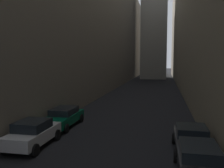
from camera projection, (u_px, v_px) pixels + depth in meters
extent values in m
plane|color=black|center=(146.00, 91.00, 40.93)|extent=(264.00, 264.00, 0.00)
cube|color=#60594F|center=(86.00, 21.00, 43.96)|extent=(10.47, 108.00, 23.88)
cube|color=gray|center=(219.00, 10.00, 39.39)|extent=(11.54, 108.00, 25.99)
cube|color=gray|center=(154.00, 9.00, 68.88)|extent=(7.03, 7.03, 38.24)
cube|color=#B7B7BC|center=(33.00, 135.00, 14.38)|extent=(1.73, 4.04, 0.67)
cube|color=black|center=(32.00, 125.00, 14.28)|extent=(1.59, 1.99, 0.52)
cylinder|color=black|center=(32.00, 133.00, 15.93)|extent=(0.22, 0.67, 0.67)
cylinder|color=black|center=(57.00, 135.00, 15.58)|extent=(0.22, 0.67, 0.67)
cylinder|color=black|center=(5.00, 148.00, 13.25)|extent=(0.22, 0.67, 0.67)
cylinder|color=black|center=(35.00, 150.00, 12.90)|extent=(0.22, 0.67, 0.67)
cube|color=#05472D|center=(64.00, 118.00, 18.74)|extent=(1.68, 4.59, 0.63)
cube|color=black|center=(64.00, 111.00, 18.81)|extent=(1.55, 2.32, 0.47)
cylinder|color=black|center=(61.00, 117.00, 20.46)|extent=(0.22, 0.65, 0.65)
cylinder|color=black|center=(81.00, 118.00, 20.12)|extent=(0.22, 0.65, 0.65)
cylinder|color=black|center=(44.00, 127.00, 17.42)|extent=(0.22, 0.65, 0.65)
cylinder|color=black|center=(66.00, 129.00, 17.07)|extent=(0.22, 0.65, 0.65)
cube|color=black|center=(198.00, 163.00, 10.46)|extent=(1.67, 4.49, 0.69)
cube|color=black|center=(199.00, 150.00, 10.34)|extent=(1.53, 2.20, 0.45)
cylinder|color=black|center=(176.00, 156.00, 12.15)|extent=(0.22, 0.66, 0.66)
cylinder|color=black|center=(212.00, 159.00, 11.81)|extent=(0.22, 0.66, 0.66)
cube|color=black|center=(191.00, 142.00, 13.34)|extent=(1.67, 4.12, 0.60)
cube|color=black|center=(192.00, 132.00, 13.19)|extent=(1.54, 1.84, 0.58)
cylinder|color=black|center=(174.00, 139.00, 14.91)|extent=(0.22, 0.63, 0.63)
cylinder|color=black|center=(203.00, 140.00, 14.57)|extent=(0.22, 0.63, 0.63)
cylinder|color=black|center=(176.00, 156.00, 12.17)|extent=(0.22, 0.63, 0.63)
cylinder|color=black|center=(212.00, 159.00, 11.83)|extent=(0.22, 0.63, 0.63)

